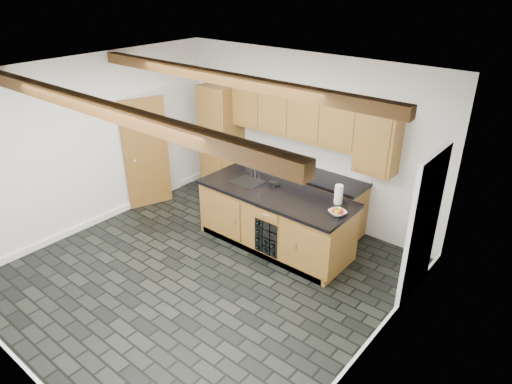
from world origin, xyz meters
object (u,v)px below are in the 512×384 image
(island, at_px, (275,219))
(kitchen_scale, at_px, (274,184))
(fruit_bowl, at_px, (337,213))
(paper_towel, at_px, (339,194))

(island, height_order, kitchen_scale, kitchen_scale)
(fruit_bowl, bearing_deg, kitchen_scale, 170.99)
(island, bearing_deg, paper_towel, 17.75)
(island, distance_m, kitchen_scale, 0.55)
(kitchen_scale, height_order, paper_towel, paper_towel)
(kitchen_scale, distance_m, fruit_bowl, 1.25)
(island, distance_m, paper_towel, 1.13)
(kitchen_scale, bearing_deg, paper_towel, 23.38)
(kitchen_scale, relative_size, paper_towel, 0.73)
(kitchen_scale, relative_size, fruit_bowl, 0.89)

